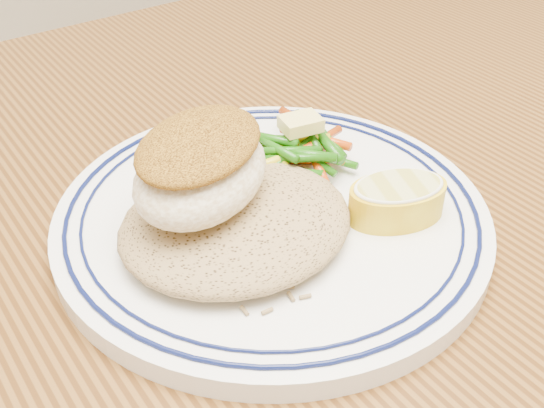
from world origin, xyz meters
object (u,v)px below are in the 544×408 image
(fish_fillet, at_px, (201,166))
(vegetable_pile, at_px, (294,149))
(rice_pilaf, at_px, (236,219))
(plate, at_px, (272,217))
(lemon_wedge, at_px, (397,199))
(dining_table, at_px, (236,378))

(fish_fillet, height_order, vegetable_pile, fish_fillet)
(rice_pilaf, distance_m, fish_fillet, 0.04)
(plate, height_order, fish_fillet, fish_fillet)
(rice_pilaf, xyz_separation_m, lemon_wedge, (0.10, -0.04, -0.00))
(dining_table, relative_size, lemon_wedge, 19.59)
(dining_table, height_order, fish_fillet, fish_fillet)
(dining_table, xyz_separation_m, vegetable_pile, (0.09, 0.06, 0.13))
(dining_table, xyz_separation_m, lemon_wedge, (0.11, -0.03, 0.13))
(vegetable_pile, relative_size, lemon_wedge, 1.37)
(fish_fillet, distance_m, vegetable_pile, 0.10)
(lemon_wedge, bearing_deg, dining_table, 166.88)
(lemon_wedge, bearing_deg, vegetable_pile, 101.45)
(plate, xyz_separation_m, vegetable_pile, (0.04, 0.04, 0.02))
(fish_fillet, bearing_deg, plate, -9.07)
(dining_table, bearing_deg, vegetable_pile, 33.27)
(plate, relative_size, rice_pilaf, 1.93)
(rice_pilaf, height_order, vegetable_pile, rice_pilaf)
(lemon_wedge, bearing_deg, fish_fillet, 151.66)
(fish_fillet, xyz_separation_m, vegetable_pile, (0.09, 0.03, -0.04))
(vegetable_pile, xyz_separation_m, lemon_wedge, (0.02, -0.09, 0.00))
(rice_pilaf, bearing_deg, dining_table, -133.80)
(plate, distance_m, fish_fillet, 0.07)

